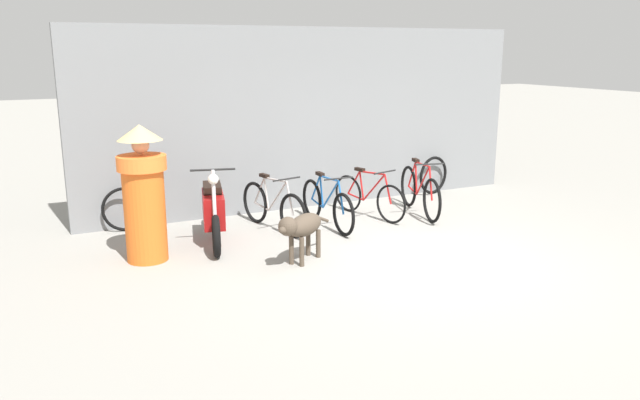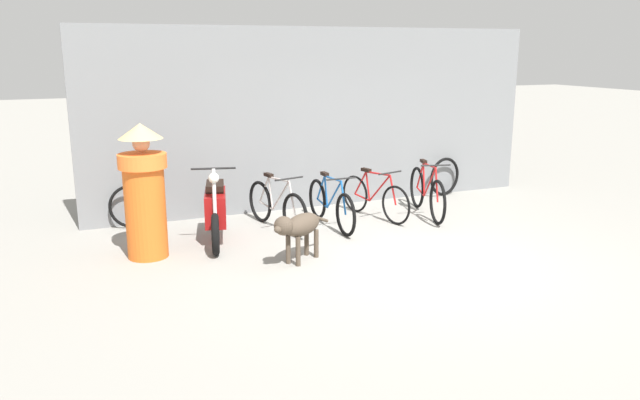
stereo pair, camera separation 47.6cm
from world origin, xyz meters
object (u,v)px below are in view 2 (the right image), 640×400
bicycle_2 (375,197)px  bicycle_3 (427,193)px  motorcycle (216,209)px  spare_tire_left (445,177)px  spare_tire_right (132,206)px  bicycle_1 (331,205)px  stray_dog (299,227)px  person_in_robes (144,190)px  bicycle_0 (277,207)px

bicycle_2 → bicycle_3: (0.84, -0.18, 0.03)m
motorcycle → spare_tire_left: 4.59m
spare_tire_right → bicycle_1: bearing=-21.4°
stray_dog → spare_tire_right: same height
bicycle_2 → person_in_robes: (-3.56, -0.56, 0.55)m
person_in_robes → spare_tire_left: bearing=-158.2°
bicycle_0 → bicycle_2: (1.62, -0.00, -0.01)m
bicycle_3 → motorcycle: bearing=-75.8°
stray_dog → spare_tire_left: bearing=179.3°
bicycle_1 → stray_dog: 1.66m
spare_tire_right → stray_dog: bearing=-53.8°
bicycle_2 → spare_tire_right: bicycle_2 is taller
bicycle_0 → bicycle_1: 0.81m
bicycle_3 → bicycle_1: bearing=-75.4°
bicycle_0 → spare_tire_right: (-1.97, 0.89, -0.01)m
spare_tire_right → spare_tire_left: bearing=-0.1°
bicycle_2 → motorcycle: bearing=-100.6°
spare_tire_right → bicycle_0: bearing=-24.2°
motorcycle → spare_tire_left: motorcycle is taller
bicycle_0 → person_in_robes: bearing=-86.2°
bicycle_0 → bicycle_2: size_ratio=1.06×
stray_dog → person_in_robes: size_ratio=0.56×
bicycle_0 → motorcycle: 0.98m
bicycle_1 → motorcycle: motorcycle is taller
spare_tire_left → spare_tire_right: size_ratio=1.05×
motorcycle → spare_tire_left: bearing=117.6°
bicycle_1 → motorcycle: size_ratio=0.90×
bicycle_1 → person_in_robes: 2.80m
bicycle_3 → bicycle_2: bearing=-88.0°
bicycle_3 → person_in_robes: 4.45m
bicycle_3 → motorcycle: size_ratio=0.91×
spare_tire_left → bicycle_0: bearing=-165.9°
bicycle_3 → person_in_robes: (-4.40, -0.37, 0.51)m
stray_dog → spare_tire_right: 2.96m
bicycle_1 → motorcycle: bearing=-90.6°
bicycle_3 → stray_dog: size_ratio=1.75×
bicycle_2 → spare_tire_right: size_ratio=2.29×
bicycle_0 → bicycle_3: size_ratio=0.94×
bicycle_0 → bicycle_1: bearing=63.8°
bicycle_3 → spare_tire_left: bicycle_3 is taller
motorcycle → bicycle_1: bearing=103.7°
bicycle_0 → bicycle_3: bearing=73.4°
bicycle_3 → person_in_robes: bearing=-70.8°
bicycle_2 → bicycle_3: 0.86m
bicycle_0 → spare_tire_right: size_ratio=2.42×
stray_dog → spare_tire_left: 4.43m
bicycle_0 → spare_tire_left: 3.62m
bicycle_1 → person_in_robes: size_ratio=0.97×
bicycle_3 → bicycle_0: bearing=-80.0°
bicycle_3 → motorcycle: (-3.42, 0.01, 0.07)m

